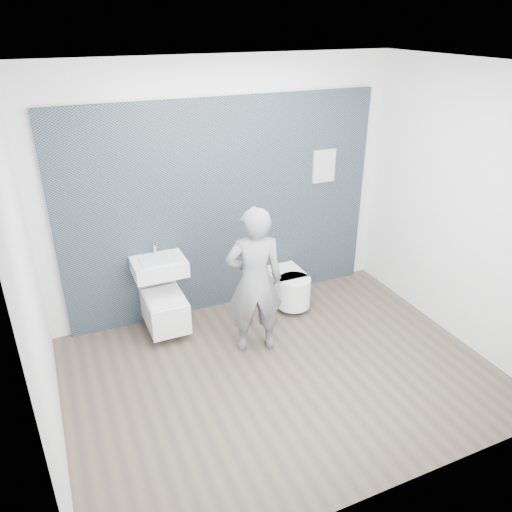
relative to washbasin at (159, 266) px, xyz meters
name	(u,v)px	position (x,y,z in m)	size (l,w,h in m)	color
ground	(281,373)	(0.83, -1.23, -0.76)	(4.00, 4.00, 0.00)	brown
room_shell	(285,204)	(0.83, -1.23, 0.98)	(4.00, 4.00, 4.00)	silver
tile_wall	(227,301)	(0.83, 0.24, -0.76)	(3.60, 0.06, 2.40)	black
washbasin	(159,266)	(0.00, 0.00, 0.00)	(0.55, 0.41, 0.41)	white
toilet_square	(165,308)	(0.00, -0.09, -0.46)	(0.41, 0.59, 0.71)	white
toilet_rounded	(289,287)	(1.48, -0.13, -0.52)	(0.39, 0.66, 0.36)	white
info_placard	(317,283)	(2.06, 0.19, -0.76)	(0.29, 0.03, 0.38)	white
visitor	(255,281)	(0.77, -0.73, 0.02)	(0.57, 0.37, 1.56)	slate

